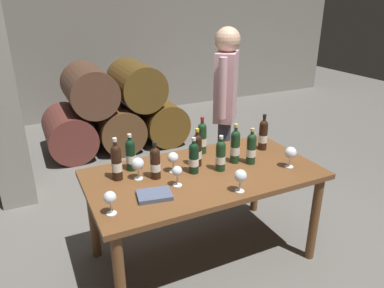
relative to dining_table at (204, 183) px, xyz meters
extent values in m
plane|color=#66635E|center=(0.00, 0.00, -0.67)|extent=(14.00, 14.00, 0.00)
cube|color=gray|center=(0.00, 4.20, 0.73)|extent=(10.00, 0.24, 2.80)
cylinder|color=brown|center=(-0.63, 2.60, -0.37)|extent=(0.60, 0.90, 0.60)
cylinder|color=brown|center=(0.00, 2.60, -0.37)|extent=(0.60, 0.90, 0.60)
cylinder|color=brown|center=(0.63, 2.60, -0.37)|extent=(0.60, 0.90, 0.60)
cylinder|color=brown|center=(-0.32, 2.60, 0.18)|extent=(0.60, 0.90, 0.60)
cylinder|color=brown|center=(0.32, 2.60, 0.18)|extent=(0.60, 0.90, 0.60)
cube|color=brown|center=(0.00, 0.00, 0.07)|extent=(1.70, 0.90, 0.04)
cylinder|color=brown|center=(-0.77, -0.39, -0.31)|extent=(0.07, 0.07, 0.72)
cylinder|color=brown|center=(0.77, -0.39, -0.31)|extent=(0.07, 0.07, 0.72)
cylinder|color=brown|center=(-0.77, 0.39, -0.31)|extent=(0.07, 0.07, 0.72)
cylinder|color=brown|center=(0.77, 0.39, -0.31)|extent=(0.07, 0.07, 0.72)
cylinder|color=black|center=(-0.35, 0.07, 0.19)|extent=(0.07, 0.07, 0.19)
sphere|color=black|center=(-0.35, 0.07, 0.29)|extent=(0.07, 0.07, 0.07)
cylinder|color=black|center=(-0.35, 0.07, 0.31)|extent=(0.03, 0.03, 0.06)
cylinder|color=black|center=(-0.35, 0.07, 0.35)|extent=(0.03, 0.03, 0.02)
cylinder|color=silver|center=(-0.35, 0.07, 0.18)|extent=(0.07, 0.07, 0.06)
cylinder|color=black|center=(0.01, 0.12, 0.20)|extent=(0.07, 0.07, 0.21)
sphere|color=black|center=(0.01, 0.12, 0.31)|extent=(0.07, 0.07, 0.07)
cylinder|color=black|center=(0.01, 0.12, 0.33)|extent=(0.03, 0.03, 0.07)
cylinder|color=gold|center=(0.01, 0.12, 0.38)|extent=(0.03, 0.03, 0.02)
cylinder|color=silver|center=(0.01, 0.12, 0.19)|extent=(0.07, 0.07, 0.06)
cylinder|color=black|center=(-0.47, 0.27, 0.19)|extent=(0.07, 0.07, 0.20)
sphere|color=black|center=(-0.47, 0.27, 0.30)|extent=(0.07, 0.07, 0.07)
cylinder|color=black|center=(-0.47, 0.27, 0.32)|extent=(0.03, 0.03, 0.06)
cylinder|color=silver|center=(-0.47, 0.27, 0.36)|extent=(0.03, 0.03, 0.02)
cylinder|color=silver|center=(-0.47, 0.27, 0.18)|extent=(0.07, 0.07, 0.06)
cylinder|color=#19381E|center=(0.30, 0.05, 0.20)|extent=(0.07, 0.07, 0.22)
sphere|color=#19381E|center=(0.30, 0.05, 0.32)|extent=(0.07, 0.07, 0.07)
cylinder|color=#19381E|center=(0.30, 0.05, 0.35)|extent=(0.03, 0.03, 0.07)
cylinder|color=tan|center=(0.30, 0.05, 0.39)|extent=(0.03, 0.03, 0.03)
cylinder|color=silver|center=(0.30, 0.05, 0.19)|extent=(0.07, 0.07, 0.07)
cylinder|color=#19381E|center=(0.40, -0.02, 0.19)|extent=(0.07, 0.07, 0.20)
sphere|color=#19381E|center=(0.40, -0.02, 0.30)|extent=(0.07, 0.07, 0.07)
cylinder|color=#19381E|center=(0.40, -0.02, 0.32)|extent=(0.03, 0.03, 0.06)
cylinder|color=tan|center=(0.40, -0.02, 0.37)|extent=(0.03, 0.03, 0.02)
cylinder|color=silver|center=(0.40, -0.02, 0.18)|extent=(0.07, 0.07, 0.06)
cylinder|color=black|center=(-0.07, 0.03, 0.19)|extent=(0.07, 0.07, 0.19)
sphere|color=black|center=(-0.07, 0.03, 0.29)|extent=(0.07, 0.07, 0.07)
cylinder|color=black|center=(-0.07, 0.03, 0.31)|extent=(0.03, 0.03, 0.06)
cylinder|color=silver|center=(-0.07, 0.03, 0.35)|extent=(0.03, 0.03, 0.02)
cylinder|color=silver|center=(-0.07, 0.03, 0.18)|extent=(0.07, 0.07, 0.06)
cylinder|color=#19381E|center=(0.13, -0.02, 0.19)|extent=(0.07, 0.07, 0.19)
sphere|color=#19381E|center=(0.13, -0.02, 0.29)|extent=(0.07, 0.07, 0.07)
cylinder|color=#19381E|center=(0.13, -0.02, 0.31)|extent=(0.03, 0.03, 0.06)
cylinder|color=silver|center=(0.13, -0.02, 0.35)|extent=(0.03, 0.03, 0.02)
cylinder|color=silver|center=(0.13, -0.02, 0.18)|extent=(0.07, 0.07, 0.06)
cylinder|color=#19381E|center=(0.15, 0.32, 0.20)|extent=(0.07, 0.07, 0.22)
sphere|color=#19381E|center=(0.15, 0.32, 0.31)|extent=(0.07, 0.07, 0.07)
cylinder|color=#19381E|center=(0.15, 0.32, 0.34)|extent=(0.03, 0.03, 0.07)
cylinder|color=#B21E23|center=(0.15, 0.32, 0.39)|extent=(0.03, 0.03, 0.02)
cylinder|color=silver|center=(0.15, 0.32, 0.19)|extent=(0.07, 0.07, 0.06)
cylinder|color=black|center=(0.64, 0.17, 0.20)|extent=(0.07, 0.07, 0.21)
sphere|color=black|center=(0.64, 0.17, 0.31)|extent=(0.07, 0.07, 0.07)
cylinder|color=black|center=(0.64, 0.17, 0.34)|extent=(0.03, 0.03, 0.07)
cylinder|color=black|center=(0.64, 0.17, 0.39)|extent=(0.03, 0.03, 0.02)
cylinder|color=silver|center=(0.64, 0.17, 0.19)|extent=(0.07, 0.07, 0.06)
cylinder|color=black|center=(-0.60, 0.17, 0.20)|extent=(0.07, 0.07, 0.22)
sphere|color=black|center=(-0.60, 0.17, 0.32)|extent=(0.07, 0.07, 0.07)
cylinder|color=black|center=(-0.60, 0.17, 0.34)|extent=(0.03, 0.03, 0.07)
cylinder|color=silver|center=(-0.60, 0.17, 0.39)|extent=(0.03, 0.03, 0.03)
cylinder|color=silver|center=(-0.60, 0.17, 0.19)|extent=(0.07, 0.07, 0.07)
cylinder|color=white|center=(0.08, -0.35, 0.09)|extent=(0.06, 0.06, 0.00)
cylinder|color=white|center=(0.08, -0.35, 0.13)|extent=(0.01, 0.01, 0.07)
sphere|color=white|center=(0.08, -0.35, 0.21)|extent=(0.08, 0.08, 0.08)
cylinder|color=white|center=(-0.47, 0.11, 0.09)|extent=(0.06, 0.06, 0.00)
cylinder|color=white|center=(-0.47, 0.11, 0.13)|extent=(0.01, 0.01, 0.07)
sphere|color=white|center=(-0.47, 0.11, 0.21)|extent=(0.09, 0.09, 0.09)
cylinder|color=white|center=(-0.26, -0.10, 0.09)|extent=(0.06, 0.06, 0.00)
cylinder|color=white|center=(-0.26, -0.10, 0.13)|extent=(0.01, 0.01, 0.07)
sphere|color=white|center=(-0.26, -0.10, 0.20)|extent=(0.07, 0.07, 0.07)
cylinder|color=white|center=(0.62, -0.21, 0.09)|extent=(0.06, 0.06, 0.00)
cylinder|color=white|center=(0.62, -0.21, 0.13)|extent=(0.01, 0.01, 0.07)
sphere|color=white|center=(0.62, -0.21, 0.21)|extent=(0.09, 0.09, 0.09)
cylinder|color=white|center=(-0.75, -0.25, 0.09)|extent=(0.06, 0.06, 0.00)
cylinder|color=white|center=(-0.75, -0.25, 0.13)|extent=(0.01, 0.01, 0.07)
sphere|color=white|center=(-0.75, -0.25, 0.20)|extent=(0.08, 0.08, 0.08)
cylinder|color=white|center=(-0.20, 0.10, 0.09)|extent=(0.06, 0.06, 0.00)
cylinder|color=white|center=(-0.20, 0.10, 0.13)|extent=(0.01, 0.01, 0.07)
sphere|color=white|center=(-0.20, 0.10, 0.21)|extent=(0.08, 0.08, 0.08)
cube|color=#4C5670|center=(-0.45, -0.18, 0.11)|extent=(0.24, 0.20, 0.03)
cylinder|color=#383842|center=(0.65, 0.79, -0.24)|extent=(0.11, 0.11, 0.85)
cylinder|color=#383842|center=(0.58, 0.71, -0.24)|extent=(0.11, 0.11, 0.85)
cube|color=#CC9EA8|center=(0.62, 0.75, 0.51)|extent=(0.34, 0.36, 0.64)
cylinder|color=#CC9EA8|center=(0.75, 0.91, 0.54)|extent=(0.08, 0.08, 0.54)
cylinder|color=#CC9EA8|center=(0.49, 0.59, 0.54)|extent=(0.08, 0.08, 0.54)
sphere|color=tan|center=(0.62, 0.75, 0.93)|extent=(0.23, 0.23, 0.23)
camera|label=1|loc=(-1.13, -2.12, 1.30)|focal=34.07mm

